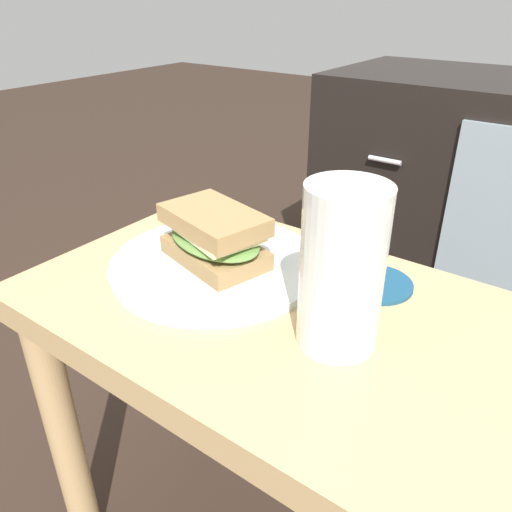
# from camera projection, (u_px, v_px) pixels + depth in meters

# --- Properties ---
(side_table) EXTENTS (0.56, 0.36, 0.46)m
(side_table) POSITION_uv_depth(u_px,v_px,m) (268.00, 363.00, 0.61)
(side_table) COLOR tan
(side_table) RESTS_ON ground
(plate) EXTENTS (0.26, 0.26, 0.01)m
(plate) POSITION_uv_depth(u_px,v_px,m) (216.00, 264.00, 0.63)
(plate) COLOR silver
(plate) RESTS_ON side_table
(sandwich_front) EXTENTS (0.16, 0.12, 0.07)m
(sandwich_front) POSITION_uv_depth(u_px,v_px,m) (215.00, 236.00, 0.61)
(sandwich_front) COLOR #9E7A4C
(sandwich_front) RESTS_ON plate
(beer_glass) EXTENTS (0.08, 0.08, 0.16)m
(beer_glass) POSITION_uv_depth(u_px,v_px,m) (342.00, 272.00, 0.46)
(beer_glass) COLOR silver
(beer_glass) RESTS_ON side_table
(coaster) EXTENTS (0.09, 0.09, 0.01)m
(coaster) POSITION_uv_depth(u_px,v_px,m) (375.00, 284.00, 0.59)
(coaster) COLOR navy
(coaster) RESTS_ON side_table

